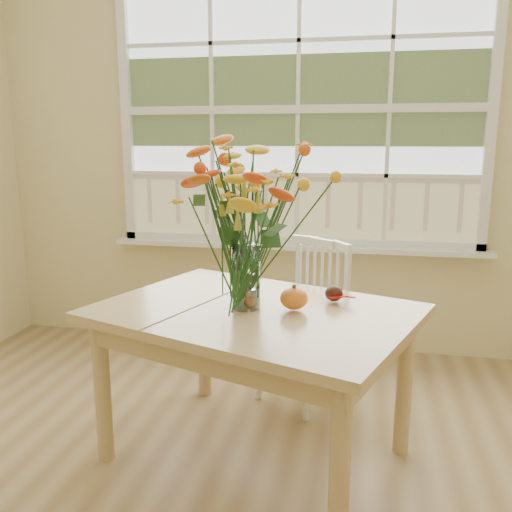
# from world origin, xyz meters

# --- Properties ---
(wall_back) EXTENTS (4.00, 0.02, 2.70)m
(wall_back) POSITION_xyz_m (0.00, 2.25, 1.35)
(wall_back) COLOR beige
(wall_back) RESTS_ON floor
(window) EXTENTS (2.42, 0.12, 1.74)m
(window) POSITION_xyz_m (0.00, 2.21, 1.53)
(window) COLOR silver
(window) RESTS_ON wall_back
(dining_table) EXTENTS (1.50, 1.28, 0.68)m
(dining_table) POSITION_xyz_m (-0.01, 0.90, 0.59)
(dining_table) COLOR tan
(dining_table) RESTS_ON floor
(windsor_chair) EXTENTS (0.53, 0.53, 0.84)m
(windsor_chair) POSITION_xyz_m (0.17, 1.51, 0.47)
(windsor_chair) COLOR white
(windsor_chair) RESTS_ON floor
(flower_vase) EXTENTS (0.56, 0.56, 0.67)m
(flower_vase) POSITION_xyz_m (-0.04, 0.90, 1.08)
(flower_vase) COLOR white
(flower_vase) RESTS_ON dining_table
(pumpkin) EXTENTS (0.12, 0.12, 0.09)m
(pumpkin) POSITION_xyz_m (0.16, 0.90, 0.72)
(pumpkin) COLOR orange
(pumpkin) RESTS_ON dining_table
(turkey_figurine) EXTENTS (0.10, 0.09, 0.10)m
(turkey_figurine) POSITION_xyz_m (-0.03, 0.87, 0.72)
(turkey_figurine) COLOR #CCB78C
(turkey_figurine) RESTS_ON dining_table
(dark_gourd) EXTENTS (0.12, 0.08, 0.07)m
(dark_gourd) POSITION_xyz_m (0.31, 1.05, 0.71)
(dark_gourd) COLOR #38160F
(dark_gourd) RESTS_ON dining_table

